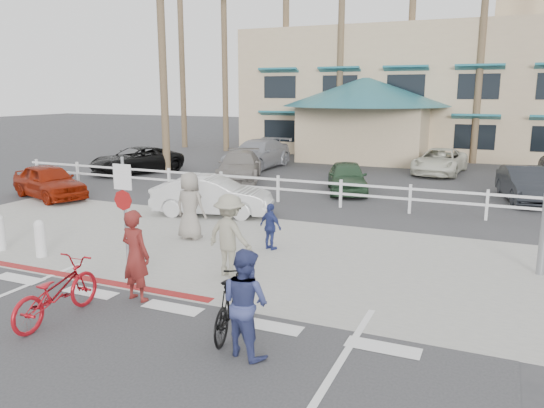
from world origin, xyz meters
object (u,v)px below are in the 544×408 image
at_px(bike_red, 56,292).
at_px(bike_black, 231,304).
at_px(sign_post, 125,207).
at_px(car_white_sedan, 212,196).
at_px(car_red_compact, 49,181).

height_order(bike_red, bike_black, bike_red).
distance_m(sign_post, car_white_sedan, 5.62).
relative_size(bike_red, car_red_compact, 0.53).
bearing_deg(car_white_sedan, car_red_compact, 76.92).
xyz_separation_m(car_white_sedan, car_red_compact, (-7.16, -0.01, 0.00)).
xyz_separation_m(bike_red, car_red_compact, (-8.73, 8.32, 0.12)).
bearing_deg(car_red_compact, sign_post, -104.55).
relative_size(sign_post, bike_red, 1.43).
height_order(bike_black, car_red_compact, car_red_compact).
relative_size(car_white_sedan, car_red_compact, 1.03).
bearing_deg(bike_black, bike_red, 3.60).
height_order(car_white_sedan, car_red_compact, car_red_compact).
bearing_deg(bike_black, car_red_compact, -42.45).
xyz_separation_m(sign_post, bike_black, (3.82, -2.08, -0.92)).
bearing_deg(bike_red, car_white_sedan, -80.62).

